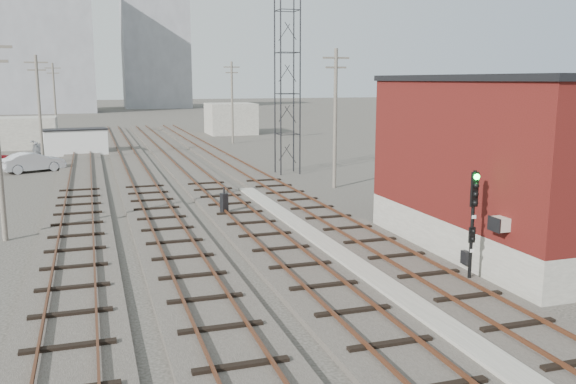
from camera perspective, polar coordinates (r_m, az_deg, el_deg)
name	(u,v)px	position (r m, az deg, el deg)	size (l,w,h in m)	color
ground	(172,143)	(69.67, -10.79, 4.49)	(320.00, 320.00, 0.00)	#282621
track_right	(237,167)	(49.54, -4.80, 2.39)	(3.20, 90.00, 0.39)	#332D28
track_mid_right	(188,169)	(48.80, -9.38, 2.16)	(3.20, 90.00, 0.39)	#332D28
track_mid_left	(136,171)	(48.37, -14.06, 1.92)	(3.20, 90.00, 0.39)	#332D28
track_left	(81,173)	(48.28, -18.80, 1.66)	(3.20, 90.00, 0.39)	#332D28
platform_curb	(328,248)	(25.49, 3.78, -5.26)	(0.90, 28.00, 0.26)	gray
brick_building	(506,164)	(26.53, 19.74, 2.49)	(6.54, 12.20, 7.22)	gray
lattice_tower	(287,73)	(46.00, -0.06, 11.05)	(1.60, 1.60, 15.00)	black
utility_pole_left_b	(39,108)	(53.95, -22.24, 7.32)	(1.80, 0.24, 9.00)	#595147
utility_pole_left_c	(55,99)	(78.90, -20.99, 8.15)	(1.80, 0.24, 9.00)	#595147
utility_pole_right_a	(335,115)	(39.83, 4.44, 7.22)	(1.80, 0.24, 9.00)	#595147
utility_pole_right_b	(232,100)	(68.50, -5.25, 8.55)	(1.80, 0.24, 9.00)	#595147
apartment_left	(39,42)	(144.29, -22.25, 12.87)	(22.00, 14.00, 30.00)	gray
apartment_right	(156,56)	(159.75, -12.27, 12.37)	(16.00, 12.00, 26.00)	gray
shed_left	(16,133)	(69.37, -24.10, 5.07)	(8.00, 5.00, 3.20)	gray
shed_right	(231,119)	(80.88, -5.38, 6.85)	(6.00, 6.00, 4.00)	gray
signal_mast	(473,218)	(21.88, 16.93, -2.36)	(0.40, 0.41, 4.00)	gray
switch_stand	(224,203)	(31.93, -6.00, -1.07)	(0.42, 0.42, 1.43)	black
site_trailer	(75,142)	(61.50, -19.28, 4.48)	(6.15, 3.29, 2.47)	silver
car_silver	(33,162)	(51.14, -22.75, 2.61)	(1.61, 4.62, 1.52)	#B5B8BD
car_grey	(61,147)	(61.79, -20.47, 3.96)	(2.08, 5.11, 1.48)	gray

